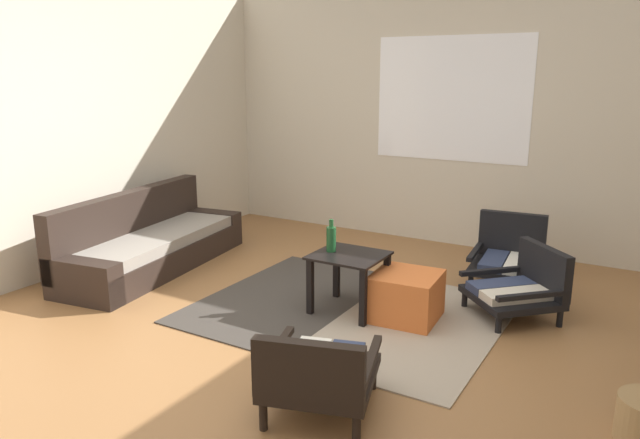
% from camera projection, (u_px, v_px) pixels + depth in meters
% --- Properties ---
extents(ground_plane, '(7.80, 7.80, 0.00)m').
position_uv_depth(ground_plane, '(288.00, 354.00, 3.81)').
color(ground_plane, olive).
extents(far_wall_with_window, '(5.60, 0.13, 2.70)m').
position_uv_depth(far_wall_with_window, '(452.00, 114.00, 6.03)').
color(far_wall_with_window, beige).
rests_on(far_wall_with_window, ground).
extents(side_wall_left, '(0.12, 6.60, 2.70)m').
position_uv_depth(side_wall_left, '(47.00, 123.00, 5.05)').
color(side_wall_left, beige).
rests_on(side_wall_left, ground).
extents(area_rug, '(2.22, 1.83, 0.01)m').
position_uv_depth(area_rug, '(348.00, 311.00, 4.49)').
color(area_rug, '#38332D').
rests_on(area_rug, ground).
extents(couch, '(0.97, 2.09, 0.70)m').
position_uv_depth(couch, '(150.00, 244.00, 5.46)').
color(couch, black).
rests_on(couch, ground).
extents(coffee_table, '(0.52, 0.48, 0.45)m').
position_uv_depth(coffee_table, '(349.00, 268.00, 4.41)').
color(coffee_table, black).
rests_on(coffee_table, ground).
extents(armchair_by_window, '(0.62, 0.63, 0.58)m').
position_uv_depth(armchair_by_window, '(508.00, 254.00, 5.07)').
color(armchair_by_window, black).
rests_on(armchair_by_window, ground).
extents(armchair_striped_foreground, '(0.72, 0.76, 0.51)m').
position_uv_depth(armchair_striped_foreground, '(318.00, 372.00, 3.08)').
color(armchair_striped_foreground, black).
rests_on(armchair_striped_foreground, ground).
extents(armchair_corner, '(0.81, 0.81, 0.53)m').
position_uv_depth(armchair_corner, '(521.00, 286.00, 4.36)').
color(armchair_corner, black).
rests_on(armchair_corner, ground).
extents(ottoman_orange, '(0.50, 0.50, 0.35)m').
position_uv_depth(ottoman_orange, '(406.00, 297.00, 4.31)').
color(ottoman_orange, '#D1662D').
rests_on(ottoman_orange, ground).
extents(glass_bottle, '(0.07, 0.07, 0.25)m').
position_uv_depth(glass_bottle, '(331.00, 238.00, 4.43)').
color(glass_bottle, '#194723').
rests_on(glass_bottle, coffee_table).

